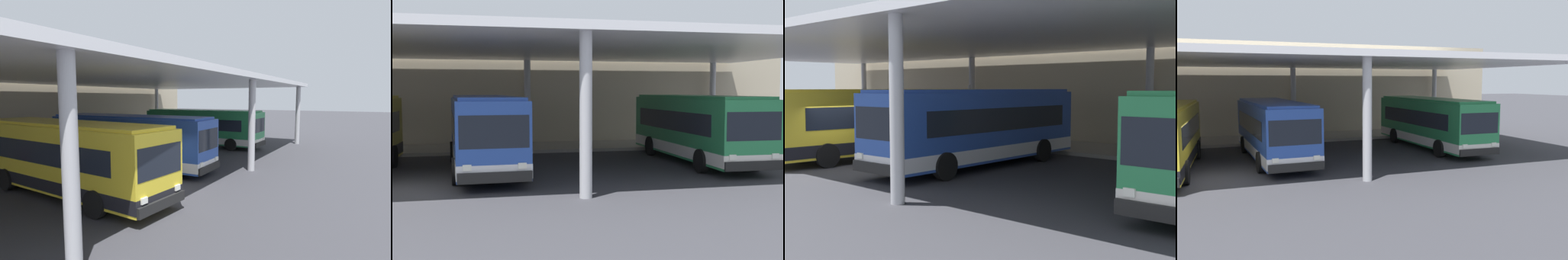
{
  "view_description": "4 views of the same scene",
  "coord_description": "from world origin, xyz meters",
  "views": [
    {
      "loc": [
        -10.9,
        -8.55,
        4.18
      ],
      "look_at": [
        8.5,
        2.56,
        1.91
      ],
      "focal_mm": 28.73,
      "sensor_mm": 36.0,
      "label": 1
    },
    {
      "loc": [
        2.52,
        -18.37,
        3.41
      ],
      "look_at": [
        7.46,
        2.75,
        1.75
      ],
      "focal_mm": 47.8,
      "sensor_mm": 36.0,
      "label": 2
    },
    {
      "loc": [
        17.45,
        -11.36,
        3.24
      ],
      "look_at": [
        3.75,
        3.53,
        1.57
      ],
      "focal_mm": 47.25,
      "sensor_mm": 36.0,
      "label": 3
    },
    {
      "loc": [
        -0.13,
        -19.1,
        4.23
      ],
      "look_at": [
        8.71,
        3.35,
        1.45
      ],
      "focal_mm": 38.97,
      "sensor_mm": 36.0,
      "label": 4
    }
  ],
  "objects": [
    {
      "name": "platform_kerb",
      "position": [
        0.0,
        11.75,
        0.09
      ],
      "size": [
        42.0,
        4.5,
        0.18
      ],
      "primitive_type": "cube",
      "color": "gray",
      "rests_on": "ground"
    },
    {
      "name": "bus_middle_bay",
      "position": [
        13.14,
        4.48,
        1.66
      ],
      "size": [
        2.75,
        10.54,
        3.17
      ],
      "color": "#28844C",
      "rests_on": "ground"
    },
    {
      "name": "canopy_shelter",
      "position": [
        0.0,
        5.5,
        5.31
      ],
      "size": [
        40.0,
        17.0,
        5.55
      ],
      "color": "silver",
      "rests_on": "ground"
    },
    {
      "name": "bus_nearest_bay",
      "position": [
        -2.06,
        2.89,
        1.66
      ],
      "size": [
        3.14,
        10.66,
        3.17
      ],
      "color": "yellow",
      "rests_on": "ground"
    },
    {
      "name": "bus_second_bay",
      "position": [
        3.21,
        4.03,
        1.66
      ],
      "size": [
        2.99,
        10.62,
        3.17
      ],
      "color": "#284CA8",
      "rests_on": "ground"
    },
    {
      "name": "ground_plane",
      "position": [
        0.0,
        0.0,
        0.0
      ],
      "size": [
        200.0,
        200.0,
        0.0
      ],
      "primitive_type": "plane",
      "color": "#333338"
    }
  ]
}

